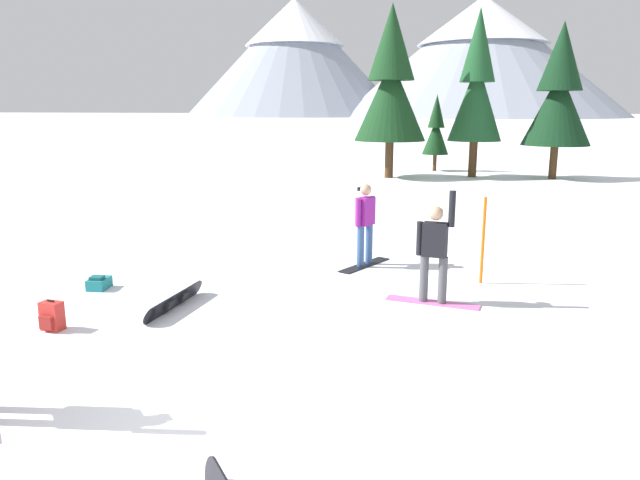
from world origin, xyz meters
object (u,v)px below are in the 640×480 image
at_px(backpack_teal, 99,283).
at_px(pine_tree_short, 391,85).
at_px(snowboarder_midground, 434,251).
at_px(backpack_red, 52,316).
at_px(pine_tree_young, 436,130).
at_px(trail_marker_pole, 483,241).
at_px(pine_tree_twin, 559,94).
at_px(loose_snowboard_far_spare, 175,301).
at_px(snowboarder_background, 365,223).
at_px(pine_tree_tall, 477,86).

distance_m(backpack_teal, pine_tree_short, 20.17).
height_order(snowboarder_midground, backpack_red, snowboarder_midground).
relative_size(snowboarder_midground, pine_tree_young, 0.49).
xyz_separation_m(snowboarder_midground, trail_marker_pole, (0.77, 1.49, -0.08)).
distance_m(snowboarder_midground, pine_tree_twin, 20.95).
bearing_deg(loose_snowboard_far_spare, pine_tree_twin, 70.67).
distance_m(loose_snowboard_far_spare, backpack_red, 1.90).
xyz_separation_m(loose_snowboard_far_spare, backpack_red, (-1.29, -1.39, 0.07)).
relative_size(backpack_teal, pine_tree_young, 0.14).
bearing_deg(backpack_red, snowboarder_background, 53.28).
distance_m(loose_snowboard_far_spare, pine_tree_twin, 23.53).
bearing_deg(snowboarder_background, backpack_teal, -145.45).
height_order(backpack_red, pine_tree_young, pine_tree_young).
xyz_separation_m(pine_tree_twin, pine_tree_short, (-7.58, -1.70, 0.47)).
bearing_deg(backpack_red, backpack_teal, 107.75).
height_order(loose_snowboard_far_spare, pine_tree_young, pine_tree_young).
bearing_deg(pine_tree_twin, pine_tree_short, -167.38).
bearing_deg(snowboarder_midground, backpack_teal, -171.61).
relative_size(snowboarder_background, trail_marker_pole, 1.05).
bearing_deg(pine_tree_short, pine_tree_tall, 20.42).
bearing_deg(pine_tree_young, pine_tree_twin, -20.71).
bearing_deg(pine_tree_short, trail_marker_pole, -74.58).
xyz_separation_m(backpack_red, trail_marker_pole, (6.16, 4.38, 0.62)).
bearing_deg(trail_marker_pole, pine_tree_young, 97.93).
relative_size(snowboarder_midground, backpack_teal, 3.62).
height_order(pine_tree_tall, pine_tree_young, pine_tree_tall).
height_order(backpack_teal, backpack_red, backpack_red).
relative_size(loose_snowboard_far_spare, pine_tree_tall, 0.23).
bearing_deg(loose_snowboard_far_spare, backpack_teal, 162.40).
xyz_separation_m(snowboarder_background, backpack_teal, (-4.39, -3.02, -0.81)).
bearing_deg(backpack_teal, trail_marker_pole, 19.25).
distance_m(backpack_teal, pine_tree_twin, 23.69).
distance_m(pine_tree_young, pine_tree_short, 4.81).
bearing_deg(pine_tree_short, snowboarder_midground, -77.98).
distance_m(pine_tree_twin, pine_tree_young, 6.40).
height_order(snowboarder_midground, pine_tree_young, pine_tree_young).
bearing_deg(backpack_teal, pine_tree_twin, 65.70).
xyz_separation_m(loose_snowboard_far_spare, pine_tree_short, (0.11, 20.22, 4.24)).
bearing_deg(snowboarder_midground, backpack_red, -151.80).
xyz_separation_m(snowboarder_background, loose_snowboard_far_spare, (-2.45, -3.63, -0.79)).
xyz_separation_m(backpack_teal, pine_tree_twin, (9.62, 21.31, 3.80)).
relative_size(snowboarder_midground, snowboarder_background, 1.12).
distance_m(snowboarder_background, trail_marker_pole, 2.50).
bearing_deg(trail_marker_pole, pine_tree_tall, 92.71).
height_order(trail_marker_pole, pine_tree_tall, pine_tree_tall).
bearing_deg(snowboarder_midground, pine_tree_young, 95.49).
relative_size(loose_snowboard_far_spare, pine_tree_short, 0.23).
distance_m(snowboarder_background, pine_tree_short, 17.11).
distance_m(backpack_red, trail_marker_pole, 7.58).
distance_m(snowboarder_midground, pine_tree_short, 19.45).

